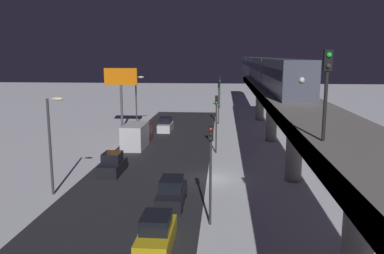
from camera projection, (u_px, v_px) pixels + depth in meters
ground_plane at (207, 178)px, 34.68m from camera, size 240.00×240.00×0.00m
avenue_asphalt at (145, 177)px, 35.11m from camera, size 11.00×81.78×0.01m
elevated_railway at (295, 112)px, 33.03m from camera, size 5.00×81.78×6.92m
subway_train at (260, 67)px, 66.98m from camera, size 2.94×74.07×3.40m
rail_signal at (327, 80)px, 17.03m from camera, size 0.36×0.41×4.00m
sedan_black at (172, 194)px, 28.58m from camera, size 1.91×4.75×1.97m
sedan_yellow at (156, 235)px, 22.02m from camera, size 1.80×4.44×1.97m
sedan_white at (166, 125)px, 56.49m from camera, size 1.80×4.37×1.97m
sedan_black_2 at (113, 165)px, 36.02m from camera, size 1.80×4.10×1.97m
box_truck at (137, 135)px, 46.96m from camera, size 2.40×7.40×2.80m
traffic_light_near at (211, 161)px, 24.47m from camera, size 0.32×0.44×6.40m
traffic_light_mid at (216, 116)px, 42.97m from camera, size 0.32×0.44×6.40m
traffic_light_far at (219, 98)px, 61.47m from camera, size 0.32×0.44×6.40m
traffic_light_distant at (220, 88)px, 79.98m from camera, size 0.32×0.44×6.40m
commercial_billboard at (121, 83)px, 56.71m from camera, size 4.80×0.36×8.90m
street_lamp_near at (52, 134)px, 29.83m from camera, size 1.35×0.44×7.65m
street_lamp_far at (138, 95)px, 59.25m from camera, size 1.35×0.44×7.65m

